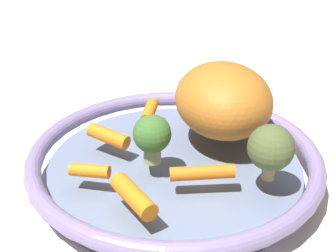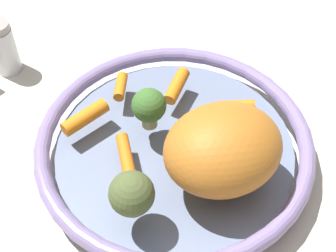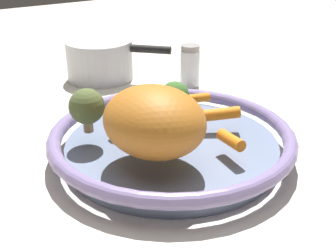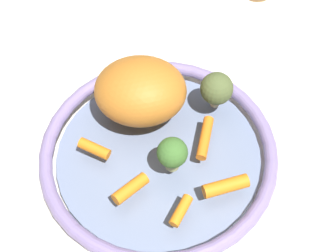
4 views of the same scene
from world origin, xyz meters
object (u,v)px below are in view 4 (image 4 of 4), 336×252
(roast_chicken_piece, at_px, (140,91))
(broccoli_floret_edge, at_px, (217,89))
(baby_carrot_left, at_px, (94,149))
(baby_carrot_right, at_px, (130,189))
(baby_carrot_back, at_px, (205,138))
(serving_bowl, at_px, (159,154))
(baby_carrot_center, at_px, (226,186))
(broccoli_floret_mid, at_px, (172,153))
(baby_carrot_near_rim, at_px, (181,211))

(roast_chicken_piece, bearing_deg, broccoli_floret_edge, -156.06)
(baby_carrot_left, bearing_deg, roast_chicken_piece, -110.83)
(baby_carrot_right, bearing_deg, baby_carrot_back, -122.28)
(broccoli_floret_edge, bearing_deg, serving_bowl, 61.71)
(baby_carrot_center, relative_size, broccoli_floret_mid, 1.11)
(baby_carrot_right, bearing_deg, baby_carrot_center, -159.23)
(broccoli_floret_edge, bearing_deg, roast_chicken_piece, 23.94)
(baby_carrot_center, xyz_separation_m, broccoli_floret_mid, (0.08, -0.01, 0.02))
(baby_carrot_left, xyz_separation_m, baby_carrot_center, (-0.19, -0.00, 0.00))
(roast_chicken_piece, distance_m, baby_carrot_center, 0.18)
(serving_bowl, relative_size, baby_carrot_near_rim, 8.02)
(baby_carrot_right, height_order, baby_carrot_near_rim, baby_carrot_right)
(baby_carrot_back, xyz_separation_m, baby_carrot_center, (-0.05, 0.07, 0.00))
(serving_bowl, xyz_separation_m, baby_carrot_near_rim, (-0.06, 0.09, 0.03))
(serving_bowl, xyz_separation_m, baby_carrot_back, (-0.06, -0.03, 0.03))
(baby_carrot_right, xyz_separation_m, broccoli_floret_mid, (-0.04, -0.06, 0.02))
(baby_carrot_left, bearing_deg, baby_carrot_right, 149.65)
(baby_carrot_right, bearing_deg, broccoli_floret_mid, -125.10)
(baby_carrot_center, bearing_deg, broccoli_floret_edge, -68.45)
(roast_chicken_piece, distance_m, broccoli_floret_edge, 0.11)
(baby_carrot_near_rim, bearing_deg, baby_carrot_center, -130.95)
(baby_carrot_back, bearing_deg, baby_carrot_left, 25.95)
(serving_bowl, height_order, baby_carrot_back, baby_carrot_back)
(baby_carrot_near_rim, relative_size, baby_carrot_center, 0.69)
(roast_chicken_piece, bearing_deg, baby_carrot_back, 167.36)
(roast_chicken_piece, relative_size, broccoli_floret_mid, 2.38)
(broccoli_floret_edge, bearing_deg, baby_carrot_left, 45.23)
(baby_carrot_back, distance_m, broccoli_floret_mid, 0.07)
(baby_carrot_right, relative_size, baby_carrot_center, 0.85)
(serving_bowl, bearing_deg, baby_carrot_back, -151.61)
(baby_carrot_right, distance_m, broccoli_floret_edge, 0.19)
(baby_carrot_near_rim, bearing_deg, serving_bowl, -54.11)
(roast_chicken_piece, xyz_separation_m, baby_carrot_center, (-0.16, 0.09, -0.03))
(serving_bowl, height_order, baby_carrot_right, baby_carrot_right)
(serving_bowl, xyz_separation_m, baby_carrot_right, (0.01, 0.08, 0.03))
(broccoli_floret_mid, bearing_deg, baby_carrot_center, 172.10)
(baby_carrot_center, bearing_deg, serving_bowl, -17.52)
(baby_carrot_right, relative_size, baby_carrot_back, 0.78)
(roast_chicken_piece, relative_size, broccoli_floret_edge, 2.17)
(serving_bowl, height_order, baby_carrot_center, baby_carrot_center)
(baby_carrot_back, relative_size, baby_carrot_center, 1.09)
(baby_carrot_left, xyz_separation_m, broccoli_floret_mid, (-0.11, -0.01, 0.03))
(serving_bowl, height_order, roast_chicken_piece, roast_chicken_piece)
(baby_carrot_right, distance_m, baby_carrot_left, 0.08)
(baby_carrot_center, distance_m, broccoli_floret_mid, 0.08)
(broccoli_floret_edge, bearing_deg, baby_carrot_near_rim, 92.45)
(baby_carrot_right, bearing_deg, broccoli_floret_edge, -109.91)
(baby_carrot_right, distance_m, broccoli_floret_mid, 0.07)
(broccoli_floret_mid, xyz_separation_m, broccoli_floret_edge, (-0.03, -0.12, 0.00))
(baby_carrot_near_rim, bearing_deg, baby_carrot_left, -18.77)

